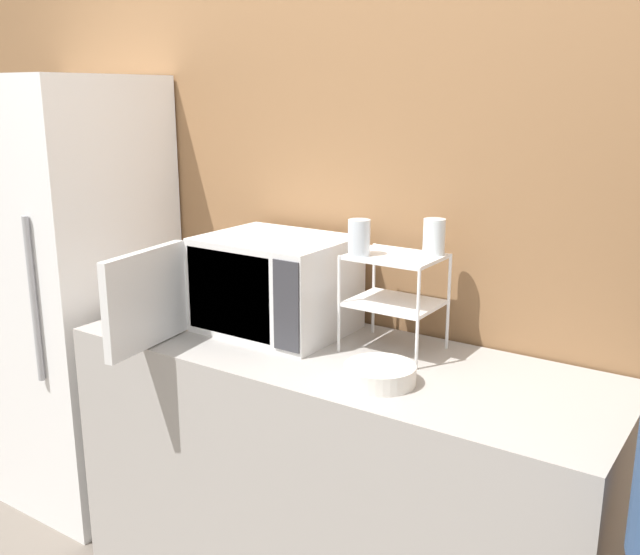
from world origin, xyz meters
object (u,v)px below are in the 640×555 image
microwave (269,285)px  refrigerator (71,295)px  glass_back_right (434,237)px  bowl (380,374)px  glass_front_left (359,238)px  dish_rack (395,282)px

microwave → refrigerator: refrigerator is taller
glass_back_right → bowl: (0.00, -0.33, -0.34)m
glass_front_left → glass_back_right: (0.19, 0.14, 0.00)m
glass_back_right → bowl: size_ratio=0.55×
dish_rack → refrigerator: refrigerator is taller
glass_back_right → bowl: 0.47m
dish_rack → microwave: bearing=-171.4°
glass_back_right → bowl: bearing=-89.6°
dish_rack → glass_back_right: size_ratio=2.79×
glass_front_left → glass_back_right: same height
dish_rack → refrigerator: bearing=-175.4°
microwave → refrigerator: size_ratio=0.43×
microwave → glass_front_left: bearing=-0.4°
microwave → dish_rack: 0.46m
glass_front_left → bowl: (0.19, -0.19, -0.34)m
dish_rack → glass_back_right: bearing=36.0°
dish_rack → glass_front_left: size_ratio=2.79×
microwave → bowl: microwave is taller
microwave → glass_back_right: glass_back_right is taller
bowl → refrigerator: refrigerator is taller
microwave → bowl: (0.54, -0.19, -0.14)m
microwave → glass_back_right: bearing=14.1°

